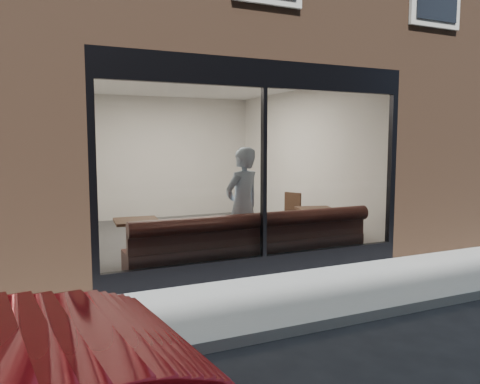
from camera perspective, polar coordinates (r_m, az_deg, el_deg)
name	(u,v)px	position (r m, az deg, el deg)	size (l,w,h in m)	color
ground	(347,322)	(5.58, 12.91, -15.18)	(120.00, 120.00, 0.00)	black
sidewalk_near	(300,295)	(6.35, 7.30, -12.35)	(40.00, 2.00, 0.01)	gray
kerb_near	(350,318)	(5.53, 13.25, -14.75)	(40.00, 0.10, 0.12)	gray
host_building_pier_left	(0,160)	(12.13, -27.17, 3.49)	(2.50, 12.00, 3.20)	brown
host_building_pier_right	(284,156)	(13.97, 5.33, 4.39)	(2.50, 12.00, 3.20)	brown
host_building_backfill	(136,155)	(15.45, -12.61, 4.43)	(5.00, 6.00, 3.20)	brown
cafe_floor	(198,238)	(9.86, -5.10, -5.57)	(6.00, 6.00, 0.00)	#2D2D30
cafe_ceiling	(197,83)	(9.73, -5.28, 13.04)	(6.00, 6.00, 0.00)	white
cafe_wall_back	(160,158)	(12.52, -9.74, 4.14)	(5.00, 5.00, 0.00)	silver
cafe_wall_left	(69,165)	(9.15, -20.09, 3.15)	(6.00, 6.00, 0.00)	silver
cafe_wall_right	(301,160)	(10.75, 7.47, 3.86)	(6.00, 6.00, 0.00)	silver
storefront_kick	(263,265)	(7.19, 2.85, -8.92)	(5.00, 0.10, 0.30)	black
storefront_header	(264,74)	(7.01, 2.98, 14.20)	(5.00, 0.10, 0.40)	black
storefront_mullion	(264,173)	(6.96, 2.91, 2.29)	(0.06, 0.10, 2.50)	black
storefront_glass	(265,173)	(6.93, 3.02, 2.27)	(4.80, 4.80, 0.00)	white
banquette	(252,255)	(7.52, 1.44, -7.65)	(4.00, 0.55, 0.45)	#341313
person	(243,206)	(7.65, 0.31, -1.76)	(0.70, 0.46, 1.93)	#ABC5DF
cafe_table_left	(137,221)	(7.77, -12.49, -3.47)	(0.69, 0.69, 0.04)	black
cafe_table_right	(316,209)	(9.00, 9.26, -2.10)	(0.66, 0.66, 0.04)	black
cafe_chair_right	(287,227)	(9.91, 5.77, -4.23)	(0.41, 0.41, 0.04)	black
wall_poster	(78,176)	(8.08, -19.16, 1.89)	(0.02, 0.59, 0.79)	white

